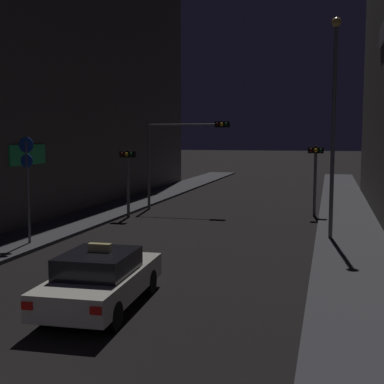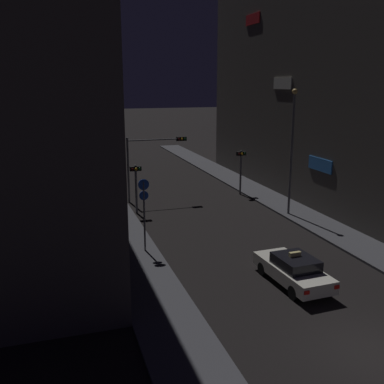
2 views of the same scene
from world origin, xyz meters
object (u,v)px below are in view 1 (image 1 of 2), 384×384
object	(u,v)px
traffic_light_overhead	(180,145)
traffic_light_left_kerb	(128,169)
taxi	(101,279)
street_lamp_near_block	(334,112)
traffic_light_right_kerb	(315,166)
sign_pole_left	(27,179)

from	to	relation	value
traffic_light_overhead	traffic_light_left_kerb	distance (m)	3.90
taxi	traffic_light_overhead	xyz separation A→B (m)	(-2.88, 16.87, 2.98)
taxi	street_lamp_near_block	world-z (taller)	street_lamp_near_block
traffic_light_right_kerb	street_lamp_near_block	bearing A→B (deg)	-82.93
sign_pole_left	traffic_light_right_kerb	bearing A→B (deg)	45.86
traffic_light_left_kerb	traffic_light_right_kerb	distance (m)	9.78
traffic_light_right_kerb	sign_pole_left	xyz separation A→B (m)	(-10.30, -10.62, -0.10)
traffic_light_right_kerb	sign_pole_left	distance (m)	14.79
traffic_light_right_kerb	street_lamp_near_block	distance (m)	7.09
taxi	traffic_light_right_kerb	xyz separation A→B (m)	(4.57, 16.61, 1.93)
traffic_light_overhead	sign_pole_left	distance (m)	11.30
traffic_light_overhead	street_lamp_near_block	size ratio (longest dim) A/B	0.59
traffic_light_right_kerb	sign_pole_left	world-z (taller)	sign_pole_left
traffic_light_overhead	traffic_light_right_kerb	distance (m)	7.53
traffic_light_right_kerb	sign_pole_left	bearing A→B (deg)	-134.14
taxi	traffic_light_right_kerb	size ratio (longest dim) A/B	1.22
traffic_light_overhead	traffic_light_right_kerb	bearing A→B (deg)	-2.01
traffic_light_left_kerb	taxi	bearing A→B (deg)	-70.83
traffic_light_overhead	traffic_light_left_kerb	world-z (taller)	traffic_light_overhead
traffic_light_left_kerb	traffic_light_right_kerb	xyz separation A→B (m)	(9.32, 2.95, 0.13)
traffic_light_overhead	sign_pole_left	size ratio (longest dim) A/B	1.26
traffic_light_overhead	street_lamp_near_block	distance (m)	10.84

